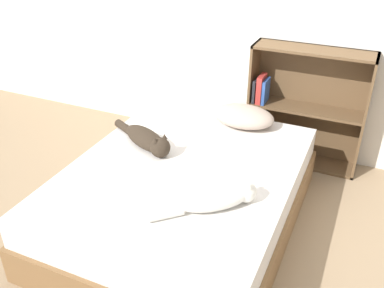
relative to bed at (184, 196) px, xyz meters
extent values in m
plane|color=#997F60|center=(0.00, 0.00, -0.22)|extent=(8.00, 8.00, 0.00)
cube|color=white|center=(0.00, 1.30, 1.03)|extent=(8.00, 0.06, 2.50)
cube|color=brown|center=(0.00, 0.00, -0.10)|extent=(1.41, 1.81, 0.24)
cube|color=silver|center=(0.00, 0.00, 0.13)|extent=(1.37, 1.76, 0.20)
ellipsoid|color=#B29E8E|center=(0.16, 0.72, 0.30)|extent=(0.46, 0.31, 0.15)
ellipsoid|color=white|center=(0.34, -0.30, 0.29)|extent=(0.42, 0.41, 0.12)
sphere|color=white|center=(0.47, -0.17, 0.29)|extent=(0.13, 0.13, 0.13)
cone|color=white|center=(0.44, -0.15, 0.36)|extent=(0.04, 0.04, 0.03)
cone|color=white|center=(0.49, -0.20, 0.36)|extent=(0.04, 0.04, 0.03)
cylinder|color=white|center=(0.13, -0.49, 0.26)|extent=(0.18, 0.17, 0.06)
ellipsoid|color=#33281E|center=(-0.35, 0.14, 0.29)|extent=(0.45, 0.34, 0.12)
sphere|color=#33281E|center=(-0.19, 0.06, 0.29)|extent=(0.14, 0.14, 0.14)
cone|color=#33281E|center=(-0.18, 0.09, 0.37)|extent=(0.04, 0.04, 0.03)
cone|color=#33281E|center=(-0.21, 0.03, 0.37)|extent=(0.04, 0.04, 0.03)
cylinder|color=#33281E|center=(-0.61, 0.27, 0.25)|extent=(0.20, 0.14, 0.06)
cube|color=brown|center=(0.11, 1.13, 0.27)|extent=(0.02, 0.26, 0.97)
cube|color=brown|center=(1.00, 1.13, 0.27)|extent=(0.02, 0.26, 0.97)
cube|color=brown|center=(0.55, 1.13, -0.21)|extent=(0.91, 0.26, 0.02)
cube|color=brown|center=(0.55, 1.13, 0.74)|extent=(0.91, 0.26, 0.02)
cube|color=brown|center=(0.55, 1.13, 0.27)|extent=(0.87, 0.26, 0.02)
cube|color=brown|center=(0.55, 1.25, 0.27)|extent=(0.91, 0.02, 0.97)
cube|color=#232328|center=(0.14, 1.09, 0.37)|extent=(0.02, 0.16, 0.19)
cube|color=#B7332D|center=(0.18, 1.09, 0.39)|extent=(0.04, 0.16, 0.23)
cube|color=#2D519E|center=(0.22, 1.09, 0.37)|extent=(0.02, 0.16, 0.20)
camera|label=1|loc=(0.99, -2.08, 1.70)|focal=40.00mm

